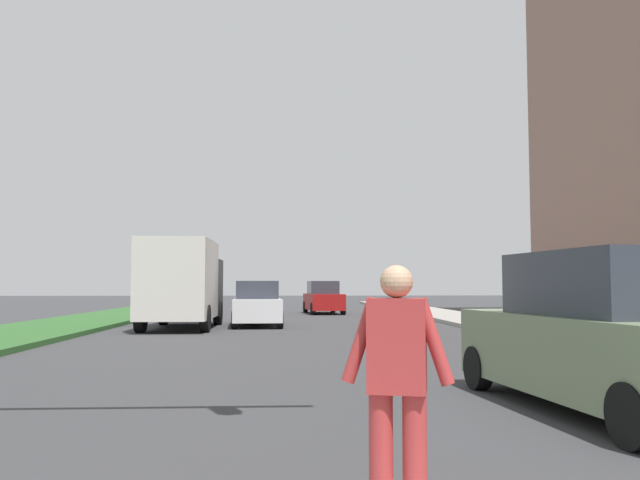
{
  "coord_description": "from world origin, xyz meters",
  "views": [
    {
      "loc": [
        0.55,
        3.59,
        1.56
      ],
      "look_at": [
        1.24,
        16.66,
        2.45
      ],
      "focal_mm": 37.19,
      "sensor_mm": 36.0,
      "label": 1
    }
  ],
  "objects": [
    {
      "name": "sedan_distant",
      "position": [
        2.65,
        39.65,
        0.81
      ],
      "size": [
        2.14,
        4.22,
        1.76
      ],
      "color": "maroon",
      "rests_on": "ground_plane"
    },
    {
      "name": "pedestrian_performer",
      "position": [
        1.29,
        7.96,
        0.93
      ],
      "size": [
        0.74,
        0.33,
        1.69
      ],
      "color": "#B23333",
      "rests_on": "ground_plane"
    },
    {
      "name": "median_strip",
      "position": [
        -7.55,
        28.0,
        0.07
      ],
      "size": [
        3.92,
        64.0,
        0.15
      ],
      "primitive_type": "cube",
      "color": "#2D5B28",
      "rests_on": "ground_plane"
    },
    {
      "name": "suv_crossing",
      "position": [
        4.52,
        11.64,
        0.93
      ],
      "size": [
        2.43,
        4.78,
        1.97
      ],
      "color": "gray",
      "rests_on": "ground_plane"
    },
    {
      "name": "ground_plane",
      "position": [
        0.0,
        30.0,
        0.0
      ],
      "size": [
        140.0,
        140.0,
        0.0
      ],
      "primitive_type": "plane",
      "color": "#38383A"
    },
    {
      "name": "sidewalk_right",
      "position": [
        8.42,
        28.0,
        0.07
      ],
      "size": [
        3.0,
        64.0,
        0.15
      ],
      "primitive_type": "cube",
      "color": "#9E9991",
      "rests_on": "ground_plane"
    },
    {
      "name": "sedan_midblock",
      "position": [
        -0.52,
        29.06,
        0.79
      ],
      "size": [
        2.06,
        4.68,
        1.7
      ],
      "color": "silver",
      "rests_on": "ground_plane"
    },
    {
      "name": "truck_box_delivery",
      "position": [
        -3.11,
        27.58,
        1.63
      ],
      "size": [
        2.4,
        6.2,
        3.1
      ],
      "color": "black",
      "rests_on": "ground_plane"
    }
  ]
}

